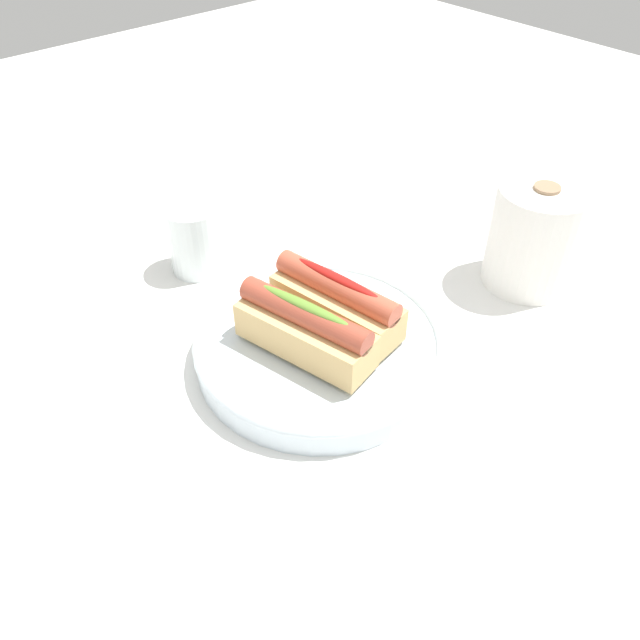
% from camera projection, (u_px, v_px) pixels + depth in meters
% --- Properties ---
extents(ground_plane, '(2.40, 2.40, 0.00)m').
position_uv_depth(ground_plane, '(321.00, 364.00, 0.71)').
color(ground_plane, white).
extents(serving_bowl, '(0.27, 0.27, 0.04)m').
position_uv_depth(serving_bowl, '(320.00, 346.00, 0.71)').
color(serving_bowl, silver).
rests_on(serving_bowl, ground_plane).
extents(hotdog_front, '(0.16, 0.08, 0.06)m').
position_uv_depth(hotdog_front, '(303.00, 328.00, 0.66)').
color(hotdog_front, '#DBB270').
rests_on(hotdog_front, serving_bowl).
extents(hotdog_back, '(0.16, 0.07, 0.06)m').
position_uv_depth(hotdog_back, '(337.00, 302.00, 0.70)').
color(hotdog_back, '#DBB270').
rests_on(hotdog_back, serving_bowl).
extents(water_glass, '(0.07, 0.07, 0.09)m').
position_uv_depth(water_glass, '(193.00, 243.00, 0.82)').
color(water_glass, white).
rests_on(water_glass, ground_plane).
extents(paper_towel_roll, '(0.11, 0.11, 0.13)m').
position_uv_depth(paper_towel_roll, '(535.00, 237.00, 0.79)').
color(paper_towel_roll, white).
rests_on(paper_towel_roll, ground_plane).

